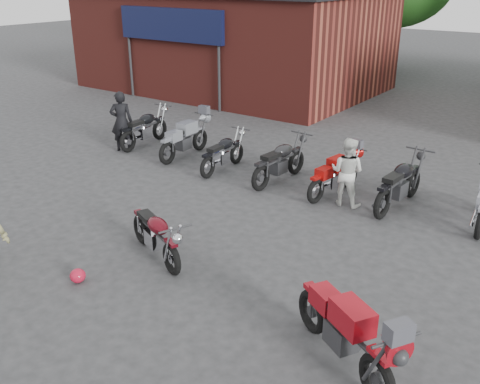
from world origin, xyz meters
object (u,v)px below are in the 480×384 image
Objects in this scene: row_bike_1 at (185,137)px; row_bike_4 at (335,173)px; sportbike at (345,327)px; person_dark at (121,121)px; vintage_motorcycle at (156,232)px; helmet at (78,276)px; row_bike_0 at (145,126)px; row_bike_3 at (280,159)px; person_light at (347,172)px; row_bike_5 at (400,181)px; row_bike_2 at (223,151)px.

row_bike_1 is 1.10× the size of row_bike_4.
sportbike is 1.20× the size of person_dark.
row_bike_1 is at bearing 148.19° from vintage_motorcycle.
row_bike_0 is at bearing 126.58° from helmet.
person_dark is at bearing 99.94° from row_bike_3.
row_bike_3 is 1.10× the size of row_bike_4.
row_bike_3 is at bearing -13.49° from person_light.
row_bike_4 is at bearing -41.60° from person_light.
sportbike is 5.59m from row_bike_5.
row_bike_2 is at bearing 169.84° from sportbike.
row_bike_0 is 3.25m from row_bike_2.
person_light is 3.57m from row_bike_2.
row_bike_3 is at bearing -94.82° from row_bike_1.
person_light is 0.76× the size of row_bike_0.
row_bike_3 is (-1.93, 0.34, -0.18)m from person_light.
row_bike_1 is (-2.89, 6.05, 0.47)m from helmet.
row_bike_4 is at bearing 73.63° from helmet.
sportbike reaches higher than row_bike_1.
sportbike is at bearing 109.90° from person_dark.
sportbike is at bearing -133.55° from row_bike_2.
vintage_motorcycle is 5.80m from row_bike_1.
row_bike_5 is (4.57, 0.38, 0.09)m from row_bike_2.
vintage_motorcycle is 4.77m from row_bike_4.
person_light reaches higher than row_bike_4.
helmet is at bearing 156.34° from row_bike_5.
row_bike_4 is at bearing -94.05° from row_bike_1.
sportbike is (3.98, -0.64, 0.06)m from vintage_motorcycle.
helmet is 6.72m from row_bike_1.
helmet is (-4.50, -0.72, -0.48)m from sportbike.
row_bike_4 is (6.33, -0.20, -0.05)m from row_bike_0.
row_bike_2 is (3.23, -0.38, -0.06)m from row_bike_0.
row_bike_0 is 6.33m from row_bike_4.
person_dark is 0.82× the size of row_bike_5.
person_dark is 1.12× the size of person_light.
person_dark is 8.01m from row_bike_5.
vintage_motorcycle is 0.91× the size of row_bike_0.
vintage_motorcycle is at bearing 173.68° from row_bike_4.
helmet is 7.69m from row_bike_0.
row_bike_1 is (-3.42, 4.69, 0.05)m from vintage_motorcycle.
person_dark is (-4.75, 5.44, 0.75)m from helmet.
row_bike_1 is 3.18m from row_bike_3.
row_bike_2 is at bearing 142.79° from person_dark.
person_dark reaches higher than row_bike_4.
row_bike_4 is (6.51, 0.53, -0.33)m from person_dark.
helmet is at bearing -169.55° from row_bike_2.
vintage_motorcycle is 0.89× the size of sportbike.
row_bike_4 is (-2.75, 5.25, -0.07)m from sportbike.
row_bike_4 is 0.87× the size of row_bike_5.
row_bike_4 is at bearing 97.16° from vintage_motorcycle.
helmet is 0.15× the size of person_dark.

